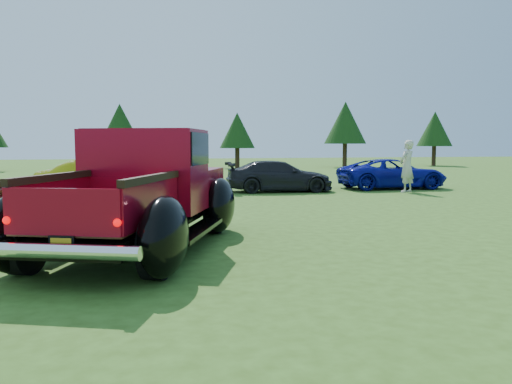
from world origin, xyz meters
The scene contains 10 objects.
ground centered at (0.00, 0.00, 0.00)m, with size 120.00×120.00×0.00m, color #335017.
tree_mid_left centered at (-3.00, 31.00, 3.38)m, with size 3.20×3.20×5.00m.
tree_mid_right centered at (6.00, 30.00, 2.97)m, with size 2.82×2.82×4.40m.
tree_east centered at (15.00, 29.50, 3.66)m, with size 3.46×3.46×5.40m.
tree_far_east centered at (24.00, 30.50, 3.25)m, with size 3.07×3.07×4.80m.
pickup_truck centered at (-1.79, 0.18, 0.99)m, with size 4.23×6.01×2.10m.
show_car_yellow centered at (-2.92, 7.76, 0.69)m, with size 1.46×4.17×1.38m, color gold.
show_car_grey centered at (3.50, 9.66, 0.60)m, with size 1.69×4.16×1.21m, color black.
show_car_blue centered at (8.50, 9.87, 0.62)m, with size 2.06×4.47×1.24m, color #0C118D.
spectator centered at (8.20, 8.23, 1.00)m, with size 0.73×0.48×2.01m, color beige.
Camera 1 is at (-1.99, -9.02, 1.81)m, focal length 35.00 mm.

